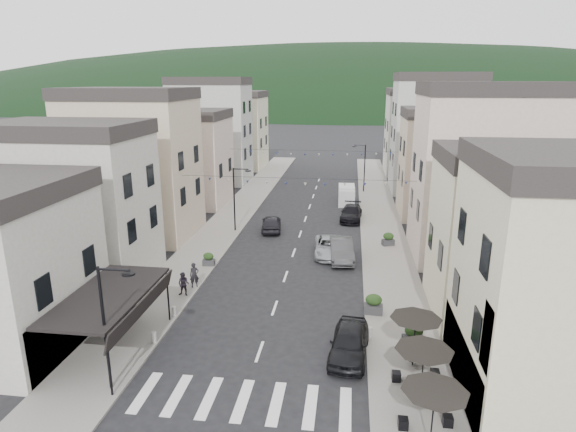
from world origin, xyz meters
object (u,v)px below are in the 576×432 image
parked_car_a (349,342)px  parked_car_c (329,247)px  delivery_van (346,194)px  parked_car_b (341,250)px  parked_car_d (351,213)px  pedestrian_a (194,275)px  pedestrian_b (184,284)px  parked_car_e (271,223)px

parked_car_a → parked_car_c: parked_car_a is taller
parked_car_a → delivery_van: delivery_van is taller
parked_car_b → delivery_van: (0.15, 18.11, 0.25)m
parked_car_d → pedestrian_a: pedestrian_a is taller
parked_car_b → pedestrian_b: size_ratio=3.14×
pedestrian_a → parked_car_b: bearing=9.4°
parked_car_e → pedestrian_a: pedestrian_a is taller
parked_car_c → parked_car_e: parked_car_e is taller
parked_car_a → pedestrian_b: bearing=157.7°
pedestrian_a → delivery_van: bearing=42.8°
parked_car_d → parked_car_e: 8.69m
parked_car_d → delivery_van: size_ratio=1.09×
parked_car_b → parked_car_c: 1.33m
parked_car_a → parked_car_c: 14.75m
parked_car_b → pedestrian_b: pedestrian_b is taller
parked_car_a → parked_car_d: size_ratio=0.92×
parked_car_b → parked_car_e: 9.48m
parked_car_d → delivery_van: bearing=98.7°
parked_car_d → delivery_van: 6.84m
delivery_van → pedestrian_b: size_ratio=2.90×
parked_car_b → parked_car_c: size_ratio=0.98×
parked_car_a → parked_car_e: (-7.40, 20.51, -0.04)m
parked_car_d → pedestrian_b: 22.21m
parked_car_d → parked_car_b: bearing=-89.9°
parked_car_e → parked_car_b: bearing=126.7°
pedestrian_a → parked_car_d: bearing=34.4°
delivery_van → pedestrian_a: 26.77m
parked_car_a → pedestrian_b: size_ratio=2.91×
parked_car_c → pedestrian_b: 12.74m
parked_car_d → parked_car_a: bearing=-86.2°
delivery_van → pedestrian_b: bearing=-112.6°
parked_car_c → pedestrian_b: bearing=-138.4°
parked_car_b → parked_car_a: bearing=-92.6°
parked_car_d → pedestrian_a: (-10.40, -18.10, 0.25)m
parked_car_e → pedestrian_b: pedestrian_b is taller
parked_car_e → pedestrian_b: size_ratio=2.77×
parked_car_a → delivery_van: (-0.58, 31.88, 0.28)m
parked_car_d → pedestrian_b: pedestrian_b is taller
pedestrian_b → delivery_van: bearing=72.2°
parked_car_a → pedestrian_a: (-10.40, 6.97, 0.19)m
parked_car_b → pedestrian_a: 11.82m
parked_car_c → parked_car_e: (-5.69, 5.85, 0.04)m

